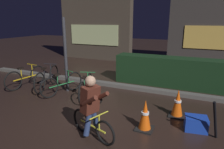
{
  "coord_description": "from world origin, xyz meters",
  "views": [
    {
      "loc": [
        2.16,
        -3.81,
        2.22
      ],
      "look_at": [
        0.2,
        0.6,
        0.9
      ],
      "focal_mm": 32.15,
      "sensor_mm": 36.0,
      "label": 1
    }
  ],
  "objects_px": {
    "parked_bike_center_right": "(86,87)",
    "cyclist": "(92,107)",
    "closed_umbrella": "(215,120)",
    "traffic_cone_far": "(178,103)",
    "street_post": "(66,56)",
    "traffic_cone_near": "(145,115)",
    "parked_bike_center_left": "(62,84)",
    "parked_bike_left_mid": "(47,78)",
    "parked_bike_leftmost": "(26,77)",
    "blue_crate": "(196,123)"
  },
  "relations": [
    {
      "from": "parked_bike_center_right",
      "to": "parked_bike_leftmost",
      "type": "bearing_deg",
      "value": 72.05
    },
    {
      "from": "traffic_cone_near",
      "to": "cyclist",
      "type": "relative_size",
      "value": 0.53
    },
    {
      "from": "parked_bike_left_mid",
      "to": "parked_bike_center_right",
      "type": "bearing_deg",
      "value": -111.47
    },
    {
      "from": "traffic_cone_far",
      "to": "street_post",
      "type": "bearing_deg",
      "value": 173.38
    },
    {
      "from": "parked_bike_center_left",
      "to": "parked_bike_left_mid",
      "type": "bearing_deg",
      "value": 92.03
    },
    {
      "from": "parked_bike_center_left",
      "to": "parked_bike_center_right",
      "type": "height_order",
      "value": "parked_bike_center_right"
    },
    {
      "from": "closed_umbrella",
      "to": "street_post",
      "type": "bearing_deg",
      "value": -75.57
    },
    {
      "from": "traffic_cone_near",
      "to": "blue_crate",
      "type": "height_order",
      "value": "traffic_cone_near"
    },
    {
      "from": "parked_bike_leftmost",
      "to": "parked_bike_center_right",
      "type": "xyz_separation_m",
      "value": [
        2.38,
        -0.04,
        -0.01
      ]
    },
    {
      "from": "street_post",
      "to": "parked_bike_center_right",
      "type": "xyz_separation_m",
      "value": [
        0.85,
        -0.25,
        -0.82
      ]
    },
    {
      "from": "street_post",
      "to": "cyclist",
      "type": "relative_size",
      "value": 1.85
    },
    {
      "from": "street_post",
      "to": "blue_crate",
      "type": "bearing_deg",
      "value": -13.07
    },
    {
      "from": "parked_bike_center_left",
      "to": "blue_crate",
      "type": "relative_size",
      "value": 3.32
    },
    {
      "from": "street_post",
      "to": "blue_crate",
      "type": "relative_size",
      "value": 5.23
    },
    {
      "from": "closed_umbrella",
      "to": "traffic_cone_far",
      "type": "bearing_deg",
      "value": -105.28
    },
    {
      "from": "parked_bike_leftmost",
      "to": "traffic_cone_near",
      "type": "xyz_separation_m",
      "value": [
        4.43,
        -1.08,
        -0.02
      ]
    },
    {
      "from": "street_post",
      "to": "parked_bike_center_right",
      "type": "height_order",
      "value": "street_post"
    },
    {
      "from": "traffic_cone_far",
      "to": "cyclist",
      "type": "relative_size",
      "value": 0.54
    },
    {
      "from": "street_post",
      "to": "closed_umbrella",
      "type": "bearing_deg",
      "value": -15.35
    },
    {
      "from": "parked_bike_center_left",
      "to": "traffic_cone_far",
      "type": "bearing_deg",
      "value": -74.35
    },
    {
      "from": "cyclist",
      "to": "street_post",
      "type": "bearing_deg",
      "value": 155.59
    },
    {
      "from": "street_post",
      "to": "cyclist",
      "type": "distance_m",
      "value": 2.88
    },
    {
      "from": "traffic_cone_far",
      "to": "parked_bike_left_mid",
      "type": "bearing_deg",
      "value": 175.54
    },
    {
      "from": "parked_bike_center_right",
      "to": "street_post",
      "type": "bearing_deg",
      "value": 56.34
    },
    {
      "from": "traffic_cone_far",
      "to": "blue_crate",
      "type": "height_order",
      "value": "traffic_cone_far"
    },
    {
      "from": "street_post",
      "to": "parked_bike_center_left",
      "type": "distance_m",
      "value": 0.88
    },
    {
      "from": "cyclist",
      "to": "parked_bike_center_right",
      "type": "bearing_deg",
      "value": 144.25
    },
    {
      "from": "parked_bike_center_right",
      "to": "traffic_cone_near",
      "type": "bearing_deg",
      "value": -134.15
    },
    {
      "from": "parked_bike_left_mid",
      "to": "parked_bike_center_left",
      "type": "height_order",
      "value": "parked_bike_left_mid"
    },
    {
      "from": "parked_bike_leftmost",
      "to": "blue_crate",
      "type": "bearing_deg",
      "value": -90.5
    },
    {
      "from": "blue_crate",
      "to": "cyclist",
      "type": "distance_m",
      "value": 2.18
    },
    {
      "from": "street_post",
      "to": "parked_bike_center_left",
      "type": "xyz_separation_m",
      "value": [
        0.03,
        -0.29,
        -0.83
      ]
    },
    {
      "from": "blue_crate",
      "to": "traffic_cone_near",
      "type": "bearing_deg",
      "value": -157.74
    },
    {
      "from": "cyclist",
      "to": "traffic_cone_near",
      "type": "bearing_deg",
      "value": 57.52
    },
    {
      "from": "parked_bike_center_right",
      "to": "cyclist",
      "type": "xyz_separation_m",
      "value": [
        1.18,
        -1.72,
        0.3
      ]
    },
    {
      "from": "parked_bike_left_mid",
      "to": "traffic_cone_far",
      "type": "distance_m",
      "value": 4.19
    },
    {
      "from": "parked_bike_leftmost",
      "to": "closed_umbrella",
      "type": "distance_m",
      "value": 5.8
    },
    {
      "from": "street_post",
      "to": "parked_bike_left_mid",
      "type": "relative_size",
      "value": 1.38
    },
    {
      "from": "parked_bike_center_right",
      "to": "traffic_cone_near",
      "type": "distance_m",
      "value": 2.3
    },
    {
      "from": "street_post",
      "to": "parked_bike_left_mid",
      "type": "height_order",
      "value": "street_post"
    },
    {
      "from": "parked_bike_center_left",
      "to": "cyclist",
      "type": "height_order",
      "value": "cyclist"
    },
    {
      "from": "street_post",
      "to": "traffic_cone_far",
      "type": "bearing_deg",
      "value": -6.62
    },
    {
      "from": "traffic_cone_far",
      "to": "parked_bike_leftmost",
      "type": "bearing_deg",
      "value": 177.9
    },
    {
      "from": "cyclist",
      "to": "closed_umbrella",
      "type": "relative_size",
      "value": 1.47
    },
    {
      "from": "parked_bike_left_mid",
      "to": "parked_bike_center_right",
      "type": "distance_m",
      "value": 1.6
    },
    {
      "from": "parked_bike_left_mid",
      "to": "parked_bike_center_left",
      "type": "distance_m",
      "value": 0.79
    },
    {
      "from": "parked_bike_leftmost",
      "to": "parked_bike_center_left",
      "type": "height_order",
      "value": "parked_bike_leftmost"
    },
    {
      "from": "closed_umbrella",
      "to": "traffic_cone_near",
      "type": "bearing_deg",
      "value": -53.6
    },
    {
      "from": "parked_bike_leftmost",
      "to": "parked_bike_center_right",
      "type": "height_order",
      "value": "parked_bike_leftmost"
    },
    {
      "from": "street_post",
      "to": "parked_bike_center_left",
      "type": "height_order",
      "value": "street_post"
    }
  ]
}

